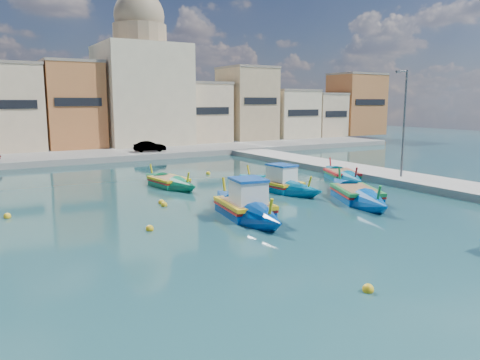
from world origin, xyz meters
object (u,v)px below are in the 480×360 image
object	(u,v)px
luzzu_cyan_mid	(342,176)
luzzu_blue_south	(356,196)
quay_street_lamp	(404,123)
luzzu_turquoise_cabin	(277,185)
luzzu_blue_cabin	(245,208)
church_block	(141,80)
luzzu_green	(169,183)

from	to	relation	value
luzzu_cyan_mid	luzzu_blue_south	world-z (taller)	luzzu_blue_south
quay_street_lamp	luzzu_cyan_mid	size ratio (longest dim) A/B	1.00
luzzu_turquoise_cabin	luzzu_blue_south	xyz separation A→B (m)	(2.25, -5.06, -0.05)
luzzu_blue_cabin	luzzu_cyan_mid	world-z (taller)	luzzu_blue_cabin
luzzu_blue_cabin	luzzu_cyan_mid	distance (m)	13.57
luzzu_cyan_mid	luzzu_blue_south	size ratio (longest dim) A/B	0.87
luzzu_cyan_mid	luzzu_blue_south	xyz separation A→B (m)	(-4.46, -6.09, 0.03)
luzzu_cyan_mid	church_block	bearing A→B (deg)	99.29
quay_street_lamp	church_block	bearing A→B (deg)	102.35
luzzu_blue_south	luzzu_green	bearing A→B (deg)	128.43
church_block	luzzu_green	bearing A→B (deg)	-105.54
luzzu_turquoise_cabin	luzzu_blue_cabin	size ratio (longest dim) A/B	0.97
quay_street_lamp	luzzu_blue_cabin	bearing A→B (deg)	-170.26
luzzu_blue_cabin	luzzu_blue_south	distance (m)	7.74
quay_street_lamp	luzzu_blue_south	xyz separation A→B (m)	(-6.90, -2.66, -4.06)
quay_street_lamp	luzzu_blue_cabin	size ratio (longest dim) A/B	0.89
luzzu_blue_cabin	luzzu_green	bearing A→B (deg)	91.25
church_block	luzzu_turquoise_cabin	xyz separation A→B (m)	(-1.71, -31.60, -8.08)
luzzu_turquoise_cabin	luzzu_blue_cabin	xyz separation A→B (m)	(-5.48, -4.91, 0.05)
church_block	quay_street_lamp	xyz separation A→B (m)	(7.44, -34.00, -4.07)
quay_street_lamp	luzzu_turquoise_cabin	xyz separation A→B (m)	(-9.16, 2.40, -4.01)
church_block	luzzu_turquoise_cabin	bearing A→B (deg)	-93.10
church_block	luzzu_blue_cabin	xyz separation A→B (m)	(-7.19, -36.51, -8.03)
church_block	luzzu_blue_cabin	distance (m)	38.07
luzzu_blue_cabin	luzzu_cyan_mid	xyz separation A→B (m)	(12.19, 5.95, -0.13)
luzzu_green	luzzu_blue_south	xyz separation A→B (m)	(7.95, -10.02, 0.04)
luzzu_cyan_mid	luzzu_blue_south	distance (m)	7.55
luzzu_turquoise_cabin	luzzu_cyan_mid	xyz separation A→B (m)	(6.71, 1.03, -0.08)
luzzu_blue_cabin	luzzu_blue_south	world-z (taller)	luzzu_blue_cabin
quay_street_lamp	luzzu_cyan_mid	world-z (taller)	quay_street_lamp
luzzu_green	quay_street_lamp	bearing A→B (deg)	-26.36
quay_street_lamp	luzzu_green	bearing A→B (deg)	153.64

